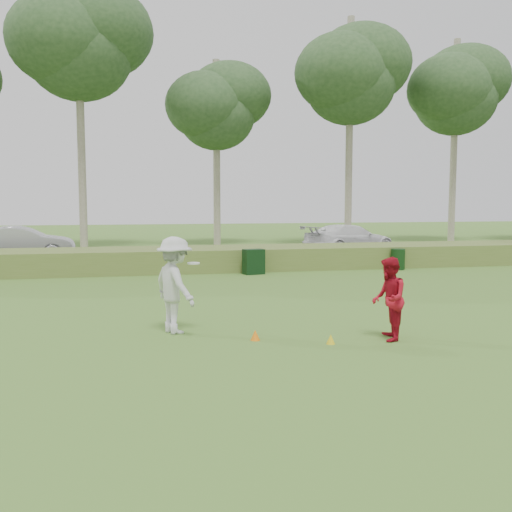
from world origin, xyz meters
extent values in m
plane|color=#3D6C24|center=(0.00, 0.00, 0.00)|extent=(120.00, 120.00, 0.00)
cube|color=#536C2B|center=(0.00, 12.00, 0.45)|extent=(80.00, 3.00, 0.90)
cube|color=#2D2D2D|center=(0.00, 17.00, 0.03)|extent=(80.00, 6.00, 0.06)
cylinder|color=gray|center=(-6.00, 23.00, 7.75)|extent=(0.44, 0.44, 15.50)
ellipsoid|color=#294623|center=(-6.00, 23.00, 11.62)|extent=(7.80, 7.80, 6.60)
cylinder|color=gray|center=(2.00, 24.50, 5.75)|extent=(0.44, 0.44, 11.50)
ellipsoid|color=#294623|center=(2.00, 24.50, 8.62)|extent=(6.24, 6.24, 5.28)
cylinder|color=gray|center=(10.00, 22.50, 7.00)|extent=(0.44, 0.44, 14.00)
ellipsoid|color=#294623|center=(10.00, 22.50, 10.50)|extent=(7.28, 7.28, 6.16)
cylinder|color=gray|center=(18.00, 23.80, 6.75)|extent=(0.44, 0.44, 13.50)
ellipsoid|color=#294623|center=(18.00, 23.80, 10.12)|extent=(7.02, 7.02, 5.94)
imported|color=silver|center=(-2.46, 0.82, 1.03)|extent=(1.25, 1.53, 2.06)
cylinder|color=white|center=(-2.06, 0.82, 1.49)|extent=(0.27, 0.27, 0.03)
imported|color=#A20D1D|center=(1.69, -0.75, 0.84)|extent=(0.87, 0.98, 1.69)
cone|color=orange|center=(-0.94, -0.19, 0.11)|extent=(0.19, 0.19, 0.21)
cone|color=yellow|center=(0.45, -0.81, 0.10)|extent=(0.18, 0.18, 0.19)
cube|color=black|center=(1.25, 10.10, 0.48)|extent=(0.85, 0.63, 0.96)
cylinder|color=black|center=(7.37, 10.28, 0.43)|extent=(0.62, 0.62, 0.85)
imported|color=#BABABE|center=(-8.37, 17.40, 0.84)|extent=(4.87, 1.98, 1.57)
imported|color=white|center=(8.01, 17.21, 0.82)|extent=(5.63, 3.65, 1.52)
camera|label=1|loc=(-3.36, -11.23, 2.80)|focal=40.00mm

